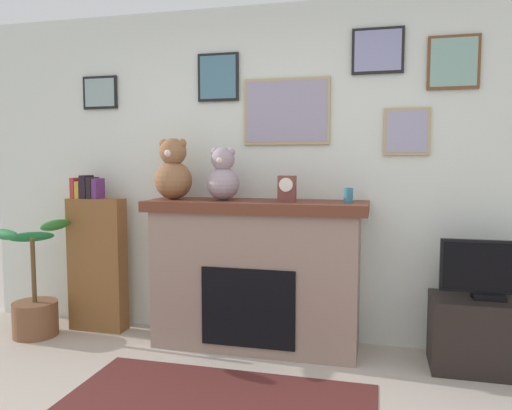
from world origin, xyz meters
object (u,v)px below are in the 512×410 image
potted_plant (34,301)px  teddy_bear_grey (173,172)px  mantel_clock (287,188)px  candle_jar (348,195)px  fireplace (256,273)px  teddy_bear_cream (223,176)px  bookshelf (97,260)px  television (490,271)px  tv_stand (487,335)px

potted_plant → teddy_bear_grey: (1.13, 0.20, 1.03)m
mantel_clock → candle_jar: bearing=0.2°
fireplace → teddy_bear_cream: teddy_bear_cream is taller
potted_plant → teddy_bear_cream: bearing=7.5°
bookshelf → candle_jar: bearing=-1.7°
mantel_clock → bookshelf: bearing=177.8°
mantel_clock → teddy_bear_grey: bearing=180.0°
television → teddy_bear_cream: size_ratio=1.57×
teddy_bear_grey → candle_jar: bearing=0.0°
potted_plant → candle_jar: 2.62m
fireplace → television: size_ratio=2.63×
potted_plant → candle_jar: bearing=4.7°
bookshelf → teddy_bear_grey: bearing=-4.8°
television → teddy_bear_cream: teddy_bear_cream is taller
teddy_bear_grey → teddy_bear_cream: (0.40, 0.00, -0.03)m
fireplace → mantel_clock: mantel_clock is taller
fireplace → candle_jar: candle_jar is taller
tv_stand → candle_jar: 1.31m
candle_jar → teddy_bear_cream: teddy_bear_cream is taller
tv_stand → mantel_clock: bearing=178.4°
fireplace → teddy_bear_cream: size_ratio=4.13×
teddy_bear_cream → candle_jar: bearing=0.0°
bookshelf → tv_stand: size_ratio=1.78×
television → mantel_clock: (-1.37, 0.04, 0.52)m
tv_stand → candle_jar: bearing=177.5°
fireplace → potted_plant: 1.81m
potted_plant → teddy_bear_cream: (1.53, 0.20, 1.00)m
fireplace → potted_plant: size_ratio=1.74×
tv_stand → candle_jar: candle_jar is taller
potted_plant → mantel_clock: mantel_clock is taller
bookshelf → teddy_bear_grey: teddy_bear_grey is taller
fireplace → candle_jar: 0.91m
bookshelf → candle_jar: (2.05, -0.06, 0.58)m
tv_stand → teddy_bear_cream: (-1.86, 0.04, 1.04)m
fireplace → candle_jar: size_ratio=15.40×
candle_jar → teddy_bear_cream: size_ratio=0.27×
potted_plant → candle_jar: size_ratio=8.87×
teddy_bear_grey → teddy_bear_cream: 0.40m
television → teddy_bear_cream: (-1.86, 0.04, 0.61)m
mantel_clock → teddy_bear_grey: size_ratio=0.40×
potted_plant → television: potted_plant is taller
tv_stand → bookshelf: bearing=178.1°
potted_plant → tv_stand: 3.39m
tv_stand → potted_plant: bearing=-177.2°
fireplace → teddy_bear_grey: bearing=-178.4°
tv_stand → television: (0.00, -0.00, 0.44)m
fireplace → teddy_bear_grey: teddy_bear_grey is taller
bookshelf → teddy_bear_cream: teddy_bear_cream is taller
teddy_bear_grey → television: bearing=-1.0°
potted_plant → television: (3.38, 0.16, 0.40)m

